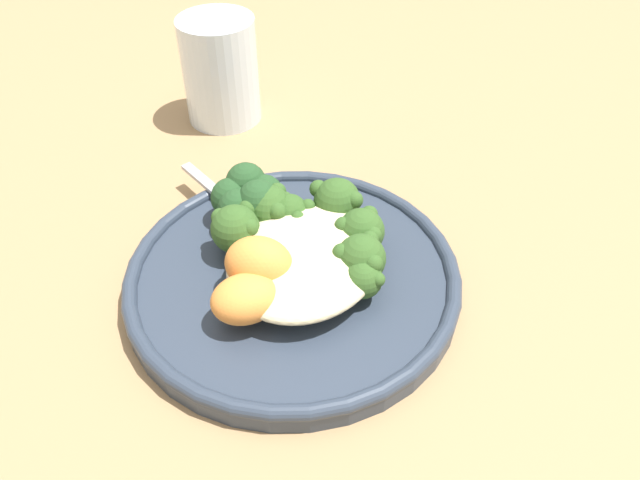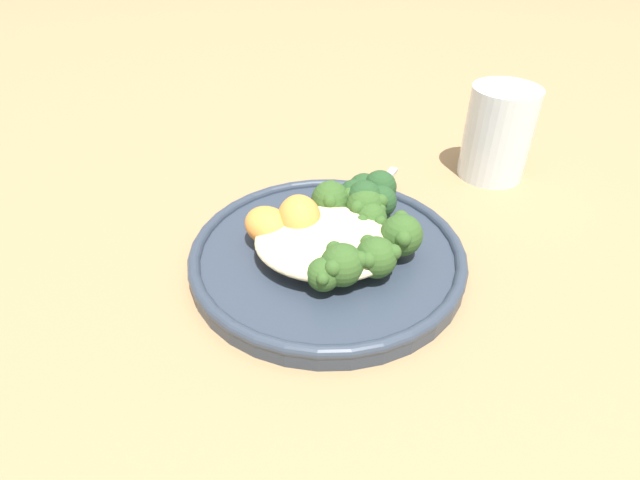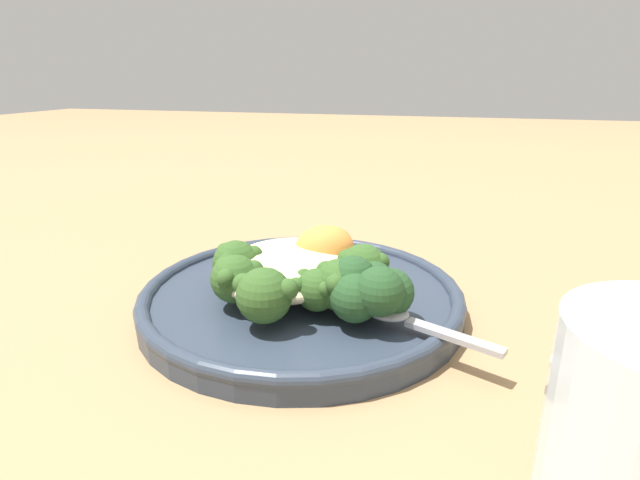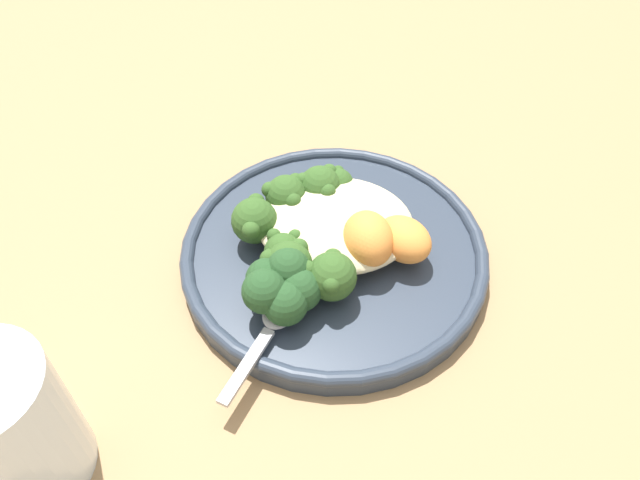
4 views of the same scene
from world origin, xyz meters
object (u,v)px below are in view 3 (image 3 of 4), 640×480
broccoli_stalk_0 (254,264)px  broccoli_stalk_4 (315,285)px  quinoa_mound (287,268)px  plate (300,299)px  sweet_potato_chunk_1 (329,251)px  broccoli_stalk_5 (332,280)px  kale_tuft (370,289)px  sweet_potato_chunk_0 (327,244)px  broccoli_stalk_1 (243,264)px  broccoli_stalk_6 (356,270)px  broccoli_stalk_2 (246,278)px  spoon (401,317)px  broccoli_stalk_3 (275,289)px

broccoli_stalk_0 → broccoli_stalk_4: broccoli_stalk_4 is taller
quinoa_mound → plate: bearing=-100.5°
broccoli_stalk_4 → sweet_potato_chunk_1: bearing=160.9°
broccoli_stalk_5 → kale_tuft: 0.04m
broccoli_stalk_5 → sweet_potato_chunk_0: (0.08, 0.03, 0.00)m
broccoli_stalk_1 → kale_tuft: (-0.03, -0.11, 0.00)m
plate → broccoli_stalk_6: (0.00, -0.05, 0.03)m
quinoa_mound → broccoli_stalk_0: 0.03m
broccoli_stalk_1 → broccoli_stalk_6: 0.09m
broccoli_stalk_5 → sweet_potato_chunk_1: 0.05m
broccoli_stalk_2 → broccoli_stalk_4: 0.05m
broccoli_stalk_4 → broccoli_stalk_6: size_ratio=1.26×
spoon → broccoli_stalk_1: bearing=-170.4°
broccoli_stalk_2 → sweet_potato_chunk_0: 0.10m
broccoli_stalk_6 → kale_tuft: 0.04m
quinoa_mound → broccoli_stalk_0: (0.00, 0.03, -0.00)m
kale_tuft → spoon: bearing=-101.3°
sweet_potato_chunk_0 → plate: bearing=174.6°
broccoli_stalk_5 → broccoli_stalk_4: bearing=-103.4°
broccoli_stalk_4 → kale_tuft: bearing=53.6°
plate → broccoli_stalk_1: (-0.01, 0.05, 0.03)m
kale_tuft → spoon: kale_tuft is taller
broccoli_stalk_0 → broccoli_stalk_5: 0.08m
plate → broccoli_stalk_1: bearing=99.1°
broccoli_stalk_4 → sweet_potato_chunk_0: 0.09m
sweet_potato_chunk_0 → sweet_potato_chunk_1: bearing=-161.0°
quinoa_mound → broccoli_stalk_6: bearing=-88.7°
quinoa_mound → broccoli_stalk_6: (0.00, -0.06, 0.00)m
broccoli_stalk_1 → broccoli_stalk_5: bearing=138.4°
broccoli_stalk_4 → sweet_potato_chunk_1: size_ratio=2.03×
plate → broccoli_stalk_1: size_ratio=3.16×
quinoa_mound → broccoli_stalk_5: bearing=-114.7°
broccoli_stalk_6 → spoon: broccoli_stalk_6 is taller
plate → kale_tuft: bearing=-117.9°
sweet_potato_chunk_1 → broccoli_stalk_2: bearing=142.2°
quinoa_mound → kale_tuft: size_ratio=2.14×
broccoli_stalk_3 → kale_tuft: 0.07m
broccoli_stalk_1 → sweet_potato_chunk_0: bearing=-161.0°
broccoli_stalk_1 → sweet_potato_chunk_1: bearing=178.3°
broccoli_stalk_0 → broccoli_stalk_2: (-0.04, -0.01, 0.00)m
broccoli_stalk_3 → broccoli_stalk_2: bearing=-111.7°
quinoa_mound → sweet_potato_chunk_1: bearing=-42.3°
broccoli_stalk_1 → broccoli_stalk_2: bearing=84.3°
broccoli_stalk_0 → sweet_potato_chunk_0: sweet_potato_chunk_0 is taller
broccoli_stalk_5 → broccoli_stalk_6: 0.03m
broccoli_stalk_3 → kale_tuft: bearing=102.9°
broccoli_stalk_5 → sweet_potato_chunk_1: bearing=160.0°
quinoa_mound → broccoli_stalk_0: bearing=81.6°
plate → sweet_potato_chunk_0: bearing=-5.4°
spoon → broccoli_stalk_5: bearing=-177.9°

